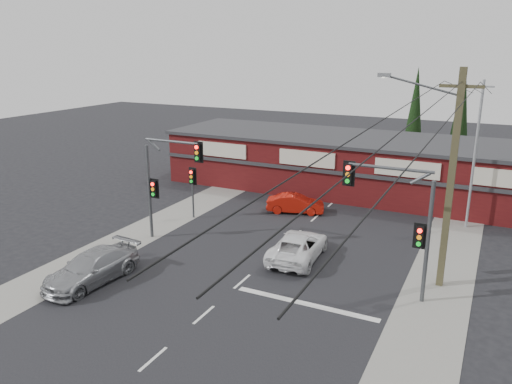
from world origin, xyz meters
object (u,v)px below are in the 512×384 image
at_px(white_suv, 298,246).
at_px(red_sedan, 295,204).
at_px(silver_suv, 92,268).
at_px(utility_pole, 448,174).
at_px(shop_building, 337,162).

distance_m(white_suv, red_sedan, 7.63).
bearing_deg(silver_suv, utility_pole, 29.84).
relative_size(white_suv, shop_building, 0.18).
bearing_deg(shop_building, silver_suv, -104.44).
bearing_deg(white_suv, red_sedan, -70.95).
bearing_deg(shop_building, white_suv, -80.44).
xyz_separation_m(red_sedan, utility_pole, (9.97, -6.95, 4.77)).
bearing_deg(white_suv, silver_suv, 37.64).
relative_size(white_suv, red_sedan, 1.30).
bearing_deg(red_sedan, white_suv, -174.18).
distance_m(white_suv, silver_suv, 10.39).
relative_size(silver_suv, utility_pole, 0.50).
bearing_deg(silver_suv, shop_building, 80.11).
xyz_separation_m(white_suv, silver_suv, (-7.77, -6.90, 0.04)).
distance_m(silver_suv, utility_pole, 16.98).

